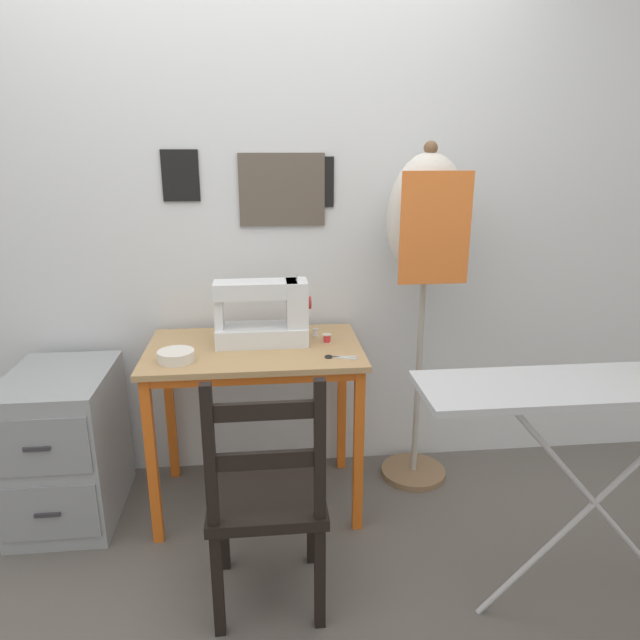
{
  "coord_description": "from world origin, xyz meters",
  "views": [
    {
      "loc": [
        0.04,
        -2.05,
        1.59
      ],
      "look_at": [
        0.28,
        0.26,
        0.88
      ],
      "focal_mm": 32.0,
      "sensor_mm": 36.0,
      "label": 1
    }
  ],
  "objects_px": {
    "thread_spool_near_machine": "(315,332)",
    "filing_cabinet": "(66,446)",
    "fabric_bowl": "(176,356)",
    "ironing_board": "(612,396)",
    "sewing_machine": "(267,315)",
    "thread_spool_mid_table": "(327,338)",
    "wooden_chair": "(267,498)",
    "dress_form": "(426,236)",
    "scissors": "(336,357)"
  },
  "relations": [
    {
      "from": "thread_spool_near_machine",
      "to": "filing_cabinet",
      "type": "relative_size",
      "value": 0.05
    },
    {
      "from": "wooden_chair",
      "to": "dress_form",
      "type": "relative_size",
      "value": 0.57
    },
    {
      "from": "filing_cabinet",
      "to": "dress_form",
      "type": "relative_size",
      "value": 0.41
    },
    {
      "from": "dress_form",
      "to": "scissors",
      "type": "bearing_deg",
      "value": -145.93
    },
    {
      "from": "sewing_machine",
      "to": "scissors",
      "type": "xyz_separation_m",
      "value": [
        0.27,
        -0.21,
        -0.13
      ]
    },
    {
      "from": "scissors",
      "to": "dress_form",
      "type": "relative_size",
      "value": 0.08
    },
    {
      "from": "thread_spool_near_machine",
      "to": "filing_cabinet",
      "type": "height_order",
      "value": "thread_spool_near_machine"
    },
    {
      "from": "dress_form",
      "to": "fabric_bowl",
      "type": "bearing_deg",
      "value": -165.91
    },
    {
      "from": "fabric_bowl",
      "to": "thread_spool_near_machine",
      "type": "bearing_deg",
      "value": 23.82
    },
    {
      "from": "fabric_bowl",
      "to": "filing_cabinet",
      "type": "bearing_deg",
      "value": 165.42
    },
    {
      "from": "filing_cabinet",
      "to": "ironing_board",
      "type": "distance_m",
      "value": 2.18
    },
    {
      "from": "thread_spool_mid_table",
      "to": "dress_form",
      "type": "relative_size",
      "value": 0.02
    },
    {
      "from": "filing_cabinet",
      "to": "ironing_board",
      "type": "xyz_separation_m",
      "value": [
        1.98,
        -0.76,
        0.49
      ]
    },
    {
      "from": "thread_spool_mid_table",
      "to": "wooden_chair",
      "type": "xyz_separation_m",
      "value": [
        -0.28,
        -0.65,
        -0.35
      ]
    },
    {
      "from": "scissors",
      "to": "thread_spool_near_machine",
      "type": "height_order",
      "value": "thread_spool_near_machine"
    },
    {
      "from": "thread_spool_near_machine",
      "to": "wooden_chair",
      "type": "bearing_deg",
      "value": -107.83
    },
    {
      "from": "wooden_chair",
      "to": "dress_form",
      "type": "xyz_separation_m",
      "value": [
        0.74,
        0.76,
        0.78
      ]
    },
    {
      "from": "sewing_machine",
      "to": "thread_spool_mid_table",
      "type": "bearing_deg",
      "value": -4.43
    },
    {
      "from": "sewing_machine",
      "to": "ironing_board",
      "type": "xyz_separation_m",
      "value": [
        1.09,
        -0.81,
        -0.07
      ]
    },
    {
      "from": "sewing_machine",
      "to": "thread_spool_mid_table",
      "type": "relative_size",
      "value": 10.53
    },
    {
      "from": "thread_spool_near_machine",
      "to": "scissors",
      "type": "bearing_deg",
      "value": -78.99
    },
    {
      "from": "sewing_machine",
      "to": "fabric_bowl",
      "type": "bearing_deg",
      "value": -153.44
    },
    {
      "from": "wooden_chair",
      "to": "fabric_bowl",
      "type": "bearing_deg",
      "value": 125.45
    },
    {
      "from": "scissors",
      "to": "thread_spool_near_machine",
      "type": "xyz_separation_m",
      "value": [
        -0.06,
        0.29,
        0.01
      ]
    },
    {
      "from": "sewing_machine",
      "to": "thread_spool_mid_table",
      "type": "distance_m",
      "value": 0.28
    },
    {
      "from": "sewing_machine",
      "to": "filing_cabinet",
      "type": "bearing_deg",
      "value": -176.93
    },
    {
      "from": "fabric_bowl",
      "to": "filing_cabinet",
      "type": "height_order",
      "value": "fabric_bowl"
    },
    {
      "from": "fabric_bowl",
      "to": "ironing_board",
      "type": "height_order",
      "value": "ironing_board"
    },
    {
      "from": "filing_cabinet",
      "to": "ironing_board",
      "type": "relative_size",
      "value": 0.53
    },
    {
      "from": "fabric_bowl",
      "to": "filing_cabinet",
      "type": "xyz_separation_m",
      "value": [
        -0.52,
        0.14,
        -0.45
      ]
    },
    {
      "from": "scissors",
      "to": "filing_cabinet",
      "type": "xyz_separation_m",
      "value": [
        -1.17,
        0.16,
        -0.43
      ]
    },
    {
      "from": "thread_spool_near_machine",
      "to": "dress_form",
      "type": "relative_size",
      "value": 0.02
    },
    {
      "from": "ironing_board",
      "to": "thread_spool_near_machine",
      "type": "bearing_deg",
      "value": 134.66
    },
    {
      "from": "dress_form",
      "to": "sewing_machine",
      "type": "bearing_deg",
      "value": -172.99
    },
    {
      "from": "fabric_bowl",
      "to": "scissors",
      "type": "distance_m",
      "value": 0.64
    },
    {
      "from": "sewing_machine",
      "to": "fabric_bowl",
      "type": "distance_m",
      "value": 0.43
    },
    {
      "from": "fabric_bowl",
      "to": "dress_form",
      "type": "xyz_separation_m",
      "value": [
        1.08,
        0.27,
        0.42
      ]
    },
    {
      "from": "sewing_machine",
      "to": "filing_cabinet",
      "type": "relative_size",
      "value": 0.62
    },
    {
      "from": "thread_spool_mid_table",
      "to": "dress_form",
      "type": "bearing_deg",
      "value": 13.4
    },
    {
      "from": "thread_spool_mid_table",
      "to": "ironing_board",
      "type": "height_order",
      "value": "ironing_board"
    },
    {
      "from": "thread_spool_near_machine",
      "to": "thread_spool_mid_table",
      "type": "bearing_deg",
      "value": -66.42
    },
    {
      "from": "thread_spool_near_machine",
      "to": "sewing_machine",
      "type": "bearing_deg",
      "value": -161.05
    },
    {
      "from": "thread_spool_mid_table",
      "to": "wooden_chair",
      "type": "height_order",
      "value": "wooden_chair"
    },
    {
      "from": "thread_spool_mid_table",
      "to": "ironing_board",
      "type": "relative_size",
      "value": 0.03
    },
    {
      "from": "fabric_bowl",
      "to": "dress_form",
      "type": "relative_size",
      "value": 0.09
    },
    {
      "from": "fabric_bowl",
      "to": "ironing_board",
      "type": "bearing_deg",
      "value": -23.1
    },
    {
      "from": "dress_form",
      "to": "ironing_board",
      "type": "height_order",
      "value": "dress_form"
    },
    {
      "from": "dress_form",
      "to": "wooden_chair",
      "type": "bearing_deg",
      "value": -134.1
    },
    {
      "from": "thread_spool_near_machine",
      "to": "thread_spool_mid_table",
      "type": "distance_m",
      "value": 0.1
    },
    {
      "from": "sewing_machine",
      "to": "scissors",
      "type": "distance_m",
      "value": 0.37
    }
  ]
}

